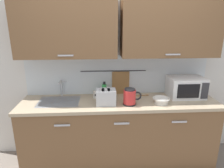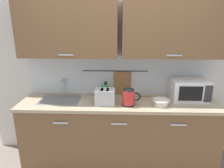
{
  "view_description": "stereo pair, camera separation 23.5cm",
  "coord_description": "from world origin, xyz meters",
  "views": [
    {
      "loc": [
        -0.24,
        -2.1,
        1.87
      ],
      "look_at": [
        -0.09,
        0.33,
        1.12
      ],
      "focal_mm": 32.2,
      "sensor_mm": 36.0,
      "label": 1
    },
    {
      "loc": [
        -0.01,
        -2.11,
        1.87
      ],
      "look_at": [
        -0.09,
        0.33,
        1.12
      ],
      "focal_mm": 32.2,
      "sensor_mm": 36.0,
      "label": 2
    }
  ],
  "objects": [
    {
      "name": "counter_unit",
      "position": [
        -0.01,
        0.3,
        0.46
      ],
      "size": [
        2.53,
        0.64,
        0.9
      ],
      "color": "brown",
      "rests_on": "ground"
    },
    {
      "name": "back_wall_assembly",
      "position": [
        0.0,
        0.53,
        1.52
      ],
      "size": [
        3.7,
        0.41,
        2.5
      ],
      "color": "silver",
      "rests_on": "ground"
    },
    {
      "name": "mixing_bowl",
      "position": [
        0.51,
        0.18,
        0.94
      ],
      "size": [
        0.21,
        0.21,
        0.08
      ],
      "color": "silver",
      "rests_on": "counter_unit"
    },
    {
      "name": "dish_soap_bottle",
      "position": [
        -0.19,
        0.52,
        0.99
      ],
      "size": [
        0.06,
        0.06,
        0.2
      ],
      "color": "green",
      "rests_on": "counter_unit"
    },
    {
      "name": "wooden_spoon",
      "position": [
        0.33,
        0.47,
        0.91
      ],
      "size": [
        0.28,
        0.07,
        0.01
      ],
      "color": "#9E7042",
      "rests_on": "counter_unit"
    },
    {
      "name": "microwave",
      "position": [
        0.91,
        0.41,
        1.04
      ],
      "size": [
        0.46,
        0.35,
        0.27
      ],
      "color": "white",
      "rests_on": "counter_unit"
    },
    {
      "name": "mug_near_sink",
      "position": [
        -0.3,
        0.43,
        0.95
      ],
      "size": [
        0.12,
        0.08,
        0.09
      ],
      "color": "silver",
      "rests_on": "counter_unit"
    },
    {
      "name": "electric_kettle",
      "position": [
        0.12,
        0.17,
        1.0
      ],
      "size": [
        0.23,
        0.16,
        0.21
      ],
      "color": "black",
      "rests_on": "counter_unit"
    },
    {
      "name": "sink_faucet",
      "position": [
        -0.77,
        0.53,
        1.04
      ],
      "size": [
        0.09,
        0.17,
        0.22
      ],
      "color": "#B2B5BA",
      "rests_on": "counter_unit"
    },
    {
      "name": "toaster",
      "position": [
        -0.18,
        0.2,
        1.0
      ],
      "size": [
        0.26,
        0.17,
        0.19
      ],
      "color": "#B7BABF",
      "rests_on": "counter_unit"
    }
  ]
}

